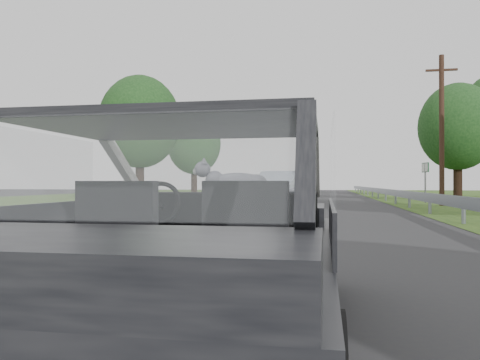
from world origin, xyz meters
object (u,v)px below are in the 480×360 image
at_px(subject_car, 198,235).
at_px(cat, 237,181).
at_px(other_car, 279,188).
at_px(utility_pole, 442,130).
at_px(highway_sign, 425,183).

height_order(subject_car, cat, subject_car).
relative_size(subject_car, other_car, 0.79).
height_order(subject_car, utility_pole, utility_pole).
bearing_deg(utility_pole, other_car, -174.46).
relative_size(other_car, utility_pole, 0.71).
relative_size(highway_sign, utility_pole, 0.31).
bearing_deg(subject_car, highway_sign, 75.30).
bearing_deg(other_car, cat, -80.01).
distance_m(subject_car, highway_sign, 24.30).
bearing_deg(highway_sign, utility_pole, -99.63).
relative_size(cat, highway_sign, 0.28).
bearing_deg(utility_pole, highway_sign, 91.62).
height_order(highway_sign, utility_pole, utility_pole).
relative_size(other_car, highway_sign, 2.32).
distance_m(cat, other_car, 19.01).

